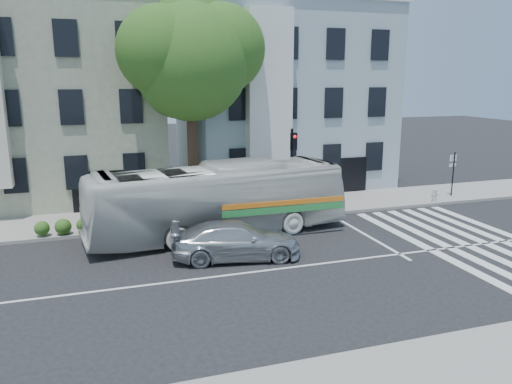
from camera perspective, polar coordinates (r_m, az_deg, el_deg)
name	(u,v)px	position (r m, az deg, el deg)	size (l,w,h in m)	color
ground	(241,274)	(17.94, -1.67, -9.31)	(120.00, 120.00, 0.00)	black
sidewalk_far	(197,214)	(25.30, -6.78, -2.55)	(80.00, 4.00, 0.15)	gray
building_left	(48,101)	(31.07, -22.65, 9.58)	(12.00, 10.00, 11.00)	gray
building_right	(279,98)	(33.09, 2.68, 10.69)	(12.00, 10.00, 11.00)	#99ADB6
street_tree	(191,56)	(25.15, -7.47, 15.20)	(7.30, 5.90, 11.10)	#2D2116
bus	(219,200)	(21.74, -4.29, -0.92)	(11.47, 2.68, 3.20)	silver
sedan	(236,240)	(19.17, -2.28, -5.55)	(4.93, 2.00, 1.43)	silver
hedge	(143,220)	(23.20, -12.78, -3.13)	(8.50, 0.84, 0.70)	#2E6621
traffic_signal	(292,159)	(25.42, 4.18, 3.80)	(0.44, 0.53, 4.29)	black
fire_hydrant	(434,195)	(28.99, 19.72, -0.29)	(0.43, 0.25, 0.76)	#B7B7B3
far_sign_pole	(453,168)	(30.55, 21.60, 2.55)	(0.46, 0.17, 2.55)	black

